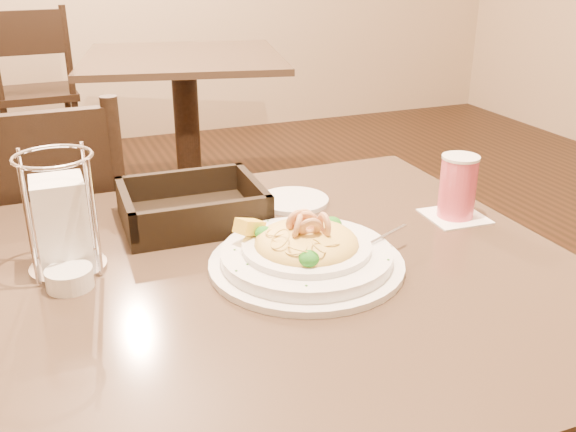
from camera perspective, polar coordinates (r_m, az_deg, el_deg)
name	(u,v)px	position (r m, az deg, el deg)	size (l,w,h in m)	color
main_table	(292,388)	(1.15, 0.38, -15.01)	(0.90, 0.90, 0.74)	black
background_table	(186,105)	(3.15, -9.08, 9.73)	(1.07, 1.07, 0.74)	black
dining_chair_near	(43,273)	(1.63, -20.97, -4.74)	(0.42, 0.42, 0.93)	black
dining_chair_far	(35,87)	(3.83, -21.56, 10.61)	(0.44, 0.44, 0.93)	black
pasta_bowl	(306,251)	(1.01, 1.62, -3.16)	(0.34, 0.31, 0.10)	white
drink_glass	(458,187)	(1.22, 14.85, 2.48)	(0.11, 0.11, 0.12)	white
bread_basket	(192,210)	(1.19, -8.50, 0.55)	(0.25, 0.21, 0.07)	black
napkin_caddy	(62,221)	(1.04, -19.46, -0.44)	(0.12, 0.12, 0.19)	silver
side_plate	(293,201)	(1.27, 0.47, 1.39)	(0.14, 0.14, 0.01)	white
butter_ramekin	(70,278)	(1.01, -18.84, -5.24)	(0.07, 0.07, 0.03)	white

